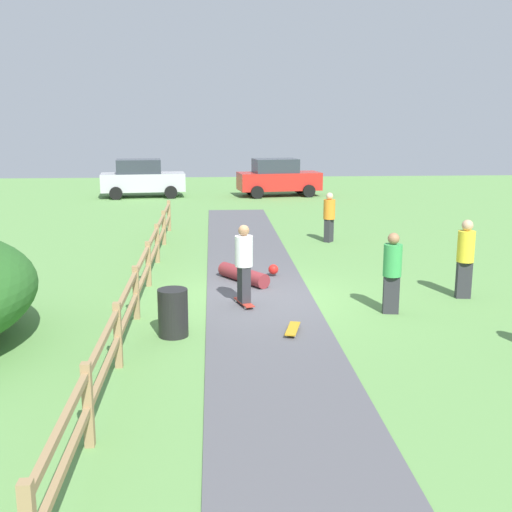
{
  "coord_description": "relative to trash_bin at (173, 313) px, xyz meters",
  "views": [
    {
      "loc": [
        -1.04,
        -13.8,
        4.0
      ],
      "look_at": [
        -0.09,
        -0.06,
        1.0
      ],
      "focal_mm": 44.76,
      "sensor_mm": 36.0,
      "label": 1
    }
  ],
  "objects": [
    {
      "name": "trash_bin",
      "position": [
        0.0,
        0.0,
        0.0
      ],
      "size": [
        0.56,
        0.56,
        0.9
      ],
      "primitive_type": "cylinder",
      "color": "black",
      "rests_on": "ground_plane"
    },
    {
      "name": "bystander_yellow",
      "position": [
        6.39,
        2.14,
        0.54
      ],
      "size": [
        0.42,
        0.42,
        1.79
      ],
      "color": "#2D2D33",
      "rests_on": "ground_plane"
    },
    {
      "name": "ground_plane",
      "position": [
        1.8,
        2.38,
        -0.45
      ],
      "size": [
        60.0,
        60.0,
        0.0
      ],
      "primitive_type": "plane",
      "color": "#60934C"
    },
    {
      "name": "bystander_green",
      "position": [
        4.44,
        1.12,
        0.49
      ],
      "size": [
        0.43,
        0.43,
        1.7
      ],
      "color": "#2D2D33",
      "rests_on": "ground_plane"
    },
    {
      "name": "skateboard_loose",
      "position": [
        2.24,
        -0.01,
        -0.36
      ],
      "size": [
        0.39,
        0.82,
        0.08
      ],
      "color": "#BF8C19",
      "rests_on": "asphalt_path"
    },
    {
      "name": "parked_car_red",
      "position": [
        4.17,
        21.47,
        0.51
      ],
      "size": [
        4.4,
        2.46,
        1.92
      ],
      "color": "red",
      "rests_on": "ground_plane"
    },
    {
      "name": "skater_fallen",
      "position": [
        1.56,
        3.86,
        -0.25
      ],
      "size": [
        1.54,
        1.59,
        0.36
      ],
      "color": "maroon",
      "rests_on": "asphalt_path"
    },
    {
      "name": "bystander_orange",
      "position": [
        4.55,
        8.92,
        0.44
      ],
      "size": [
        0.53,
        0.53,
        1.62
      ],
      "color": "#2D2D33",
      "rests_on": "ground_plane"
    },
    {
      "name": "asphalt_path",
      "position": [
        1.8,
        2.38,
        -0.44
      ],
      "size": [
        2.4,
        28.0,
        0.02
      ],
      "primitive_type": "cube",
      "color": "#515156",
      "rests_on": "ground_plane"
    },
    {
      "name": "parked_car_silver",
      "position": [
        -2.8,
        21.47,
        0.51
      ],
      "size": [
        4.35,
        2.34,
        1.92
      ],
      "color": "#B7B7BC",
      "rests_on": "ground_plane"
    },
    {
      "name": "skater_riding",
      "position": [
        1.41,
        1.82,
        0.55
      ],
      "size": [
        0.48,
        0.82,
        1.76
      ],
      "color": "#B23326",
      "rests_on": "asphalt_path"
    },
    {
      "name": "wooden_fence",
      "position": [
        -0.8,
        2.38,
        0.22
      ],
      "size": [
        0.12,
        18.12,
        1.1
      ],
      "color": "#997A51",
      "rests_on": "ground_plane"
    }
  ]
}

